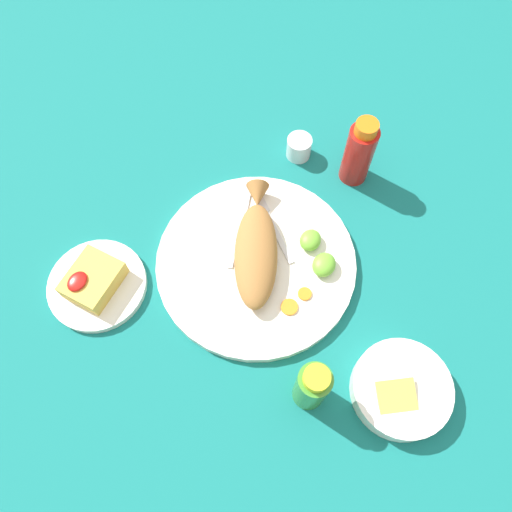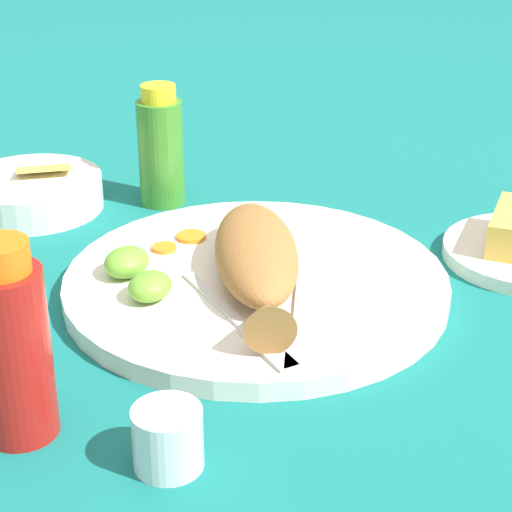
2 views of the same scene
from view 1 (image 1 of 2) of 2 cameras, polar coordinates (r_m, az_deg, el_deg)
name	(u,v)px [view 1 (image 1 of 2)]	position (r m, az deg, el deg)	size (l,w,h in m)	color
ground_plane	(256,265)	(0.91, 0.00, -1.01)	(4.00, 4.00, 0.00)	#146B66
main_plate	(256,263)	(0.90, 0.00, -0.78)	(0.36, 0.36, 0.02)	white
fried_fish	(256,249)	(0.87, 0.02, 0.84)	(0.25, 0.16, 0.05)	#996633
fork_near	(241,217)	(0.93, -1.71, 4.48)	(0.18, 0.07, 0.00)	silver
fork_far	(268,216)	(0.93, 1.33, 4.61)	(0.13, 0.15, 0.00)	silver
carrot_slice_near	(289,307)	(0.86, 3.83, -5.83)	(0.03, 0.03, 0.00)	orange
carrot_slice_mid	(305,294)	(0.87, 5.59, -4.33)	(0.02, 0.02, 0.00)	orange
lime_wedge_main	(324,265)	(0.88, 7.78, -0.99)	(0.05, 0.04, 0.03)	#6BB233
lime_wedge_side	(310,240)	(0.90, 6.23, 1.82)	(0.04, 0.04, 0.02)	#6BB233
hot_sauce_bottle_red	(359,153)	(0.96, 11.69, 11.49)	(0.05, 0.05, 0.15)	#B21914
hot_sauce_bottle_green	(312,386)	(0.78, 6.41, -14.60)	(0.05, 0.05, 0.14)	#3D8428
salt_cup	(299,148)	(1.02, 4.92, 12.18)	(0.05, 0.05, 0.05)	silver
side_plate_fries	(97,285)	(0.93, -17.67, -3.18)	(0.17, 0.17, 0.01)	white
fries_pile	(93,280)	(0.91, -18.16, -2.60)	(0.10, 0.08, 0.04)	gold
guacamole_bowl	(401,389)	(0.85, 16.25, -14.40)	(0.16, 0.16, 0.05)	white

